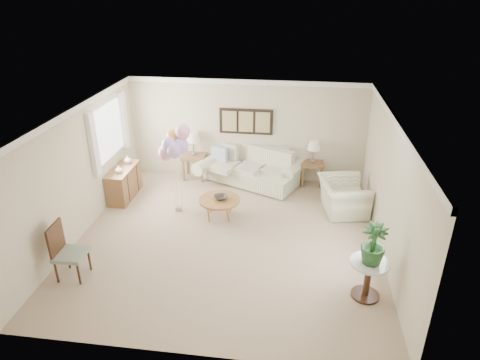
{
  "coord_description": "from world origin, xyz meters",
  "views": [
    {
      "loc": [
        1.22,
        -7.26,
        4.81
      ],
      "look_at": [
        0.17,
        0.6,
        1.05
      ],
      "focal_mm": 32.0,
      "sensor_mm": 36.0,
      "label": 1
    }
  ],
  "objects_px": {
    "armchair": "(343,196)",
    "balloon_cluster": "(174,144)",
    "sofa": "(251,169)",
    "coffee_table": "(219,200)",
    "accent_chair": "(66,250)"
  },
  "relations": [
    {
      "from": "armchair",
      "to": "accent_chair",
      "type": "relative_size",
      "value": 1.09
    },
    {
      "from": "sofa",
      "to": "balloon_cluster",
      "type": "distance_m",
      "value": 2.59
    },
    {
      "from": "accent_chair",
      "to": "balloon_cluster",
      "type": "bearing_deg",
      "value": 62.8
    },
    {
      "from": "coffee_table",
      "to": "accent_chair",
      "type": "relative_size",
      "value": 0.86
    },
    {
      "from": "sofa",
      "to": "coffee_table",
      "type": "distance_m",
      "value": 1.94
    },
    {
      "from": "sofa",
      "to": "armchair",
      "type": "relative_size",
      "value": 2.57
    },
    {
      "from": "armchair",
      "to": "accent_chair",
      "type": "xyz_separation_m",
      "value": [
        -4.97,
        -3.03,
        0.17
      ]
    },
    {
      "from": "armchair",
      "to": "balloon_cluster",
      "type": "distance_m",
      "value": 3.91
    },
    {
      "from": "coffee_table",
      "to": "balloon_cluster",
      "type": "distance_m",
      "value": 1.55
    },
    {
      "from": "coffee_table",
      "to": "sofa",
      "type": "bearing_deg",
      "value": 75.37
    },
    {
      "from": "coffee_table",
      "to": "armchair",
      "type": "distance_m",
      "value": 2.77
    },
    {
      "from": "coffee_table",
      "to": "armchair",
      "type": "xyz_separation_m",
      "value": [
        2.69,
        0.65,
        -0.05
      ]
    },
    {
      "from": "sofa",
      "to": "accent_chair",
      "type": "relative_size",
      "value": 2.8
    },
    {
      "from": "coffee_table",
      "to": "accent_chair",
      "type": "height_order",
      "value": "accent_chair"
    },
    {
      "from": "armchair",
      "to": "balloon_cluster",
      "type": "height_order",
      "value": "balloon_cluster"
    }
  ]
}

